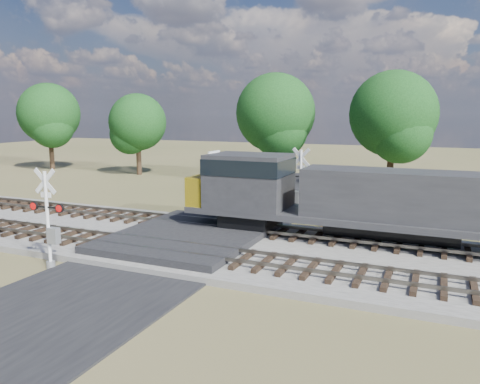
% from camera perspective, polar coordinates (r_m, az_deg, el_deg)
% --- Properties ---
extents(ground, '(160.00, 160.00, 0.00)m').
position_cam_1_polar(ground, '(23.97, -6.62, -6.54)').
color(ground, '#4C4F2A').
rests_on(ground, ground).
extents(ballast_bed, '(140.00, 10.00, 0.30)m').
position_cam_1_polar(ballast_bed, '(21.46, 18.19, -8.49)').
color(ballast_bed, gray).
rests_on(ballast_bed, ground).
extents(road, '(7.00, 60.00, 0.08)m').
position_cam_1_polar(road, '(23.96, -6.62, -6.45)').
color(road, black).
rests_on(road, ground).
extents(crossing_panel, '(7.00, 9.00, 0.62)m').
position_cam_1_polar(crossing_panel, '(24.31, -6.04, -5.53)').
color(crossing_panel, '#262628').
rests_on(crossing_panel, ground).
extents(track_near, '(140.00, 2.60, 0.33)m').
position_cam_1_polar(track_near, '(20.76, -1.88, -7.85)').
color(track_near, black).
rests_on(track_near, ballast_bed).
extents(track_far, '(140.00, 2.60, 0.33)m').
position_cam_1_polar(track_far, '(25.20, 2.99, -4.72)').
color(track_far, black).
rests_on(track_far, ballast_bed).
extents(crossing_signal_near, '(1.76, 0.38, 4.37)m').
position_cam_1_polar(crossing_signal_near, '(21.57, -22.17, -4.04)').
color(crossing_signal_near, silver).
rests_on(crossing_signal_near, ground).
extents(crossing_signal_far, '(1.84, 0.47, 4.60)m').
position_cam_1_polar(crossing_signal_far, '(28.74, 7.19, 0.06)').
color(crossing_signal_far, silver).
rests_on(crossing_signal_far, ground).
extents(equipment_shed, '(4.80, 4.80, 2.69)m').
position_cam_1_polar(equipment_shed, '(29.70, 13.27, -0.90)').
color(equipment_shed, '#452A1D').
rests_on(equipment_shed, ground).
extents(treeline, '(82.76, 9.07, 10.81)m').
position_cam_1_polar(treeline, '(41.77, 19.79, 8.87)').
color(treeline, black).
rests_on(treeline, ground).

